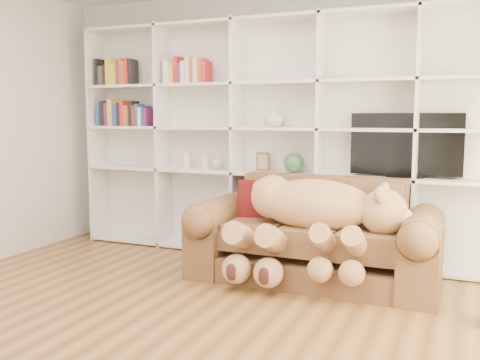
% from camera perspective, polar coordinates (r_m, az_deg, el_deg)
% --- Properties ---
extents(floor, '(5.00, 5.00, 0.00)m').
position_cam_1_polar(floor, '(3.55, -8.97, -16.88)').
color(floor, brown).
rests_on(floor, ground).
extents(wall_back, '(5.00, 0.02, 2.70)m').
position_cam_1_polar(wall_back, '(5.53, 4.73, 6.04)').
color(wall_back, silver).
rests_on(wall_back, floor).
extents(bookshelf, '(4.43, 0.35, 2.40)m').
position_cam_1_polar(bookshelf, '(5.48, 1.87, 5.59)').
color(bookshelf, white).
rests_on(bookshelf, floor).
extents(sofa, '(2.10, 0.91, 0.88)m').
position_cam_1_polar(sofa, '(4.73, 7.87, -6.58)').
color(sofa, brown).
rests_on(sofa, floor).
extents(teddy_bear, '(1.46, 0.83, 0.85)m').
position_cam_1_polar(teddy_bear, '(4.50, 7.78, -3.79)').
color(teddy_bear, tan).
rests_on(teddy_bear, sofa).
extents(throw_pillow, '(0.42, 0.29, 0.40)m').
position_cam_1_polar(throw_pillow, '(4.98, 1.99, -2.26)').
color(throw_pillow, '#5B0F0F').
rests_on(throw_pillow, sofa).
extents(tv, '(1.00, 0.18, 0.59)m').
position_cam_1_polar(tv, '(5.13, 17.28, 3.51)').
color(tv, black).
rests_on(tv, bookshelf).
extents(picture_frame, '(0.15, 0.05, 0.18)m').
position_cam_1_polar(picture_frame, '(5.42, 2.48, 1.98)').
color(picture_frame, brown).
rests_on(picture_frame, bookshelf).
extents(green_vase, '(0.20, 0.20, 0.20)m').
position_cam_1_polar(green_vase, '(5.31, 5.75, 1.83)').
color(green_vase, '#2D5939').
rests_on(green_vase, bookshelf).
extents(figurine_tall, '(0.11, 0.11, 0.17)m').
position_cam_1_polar(figurine_tall, '(5.79, -5.76, 2.12)').
color(figurine_tall, beige).
rests_on(figurine_tall, bookshelf).
extents(figurine_short, '(0.10, 0.10, 0.14)m').
position_cam_1_polar(figurine_short, '(5.68, -3.73, 1.86)').
color(figurine_short, beige).
rests_on(figurine_short, bookshelf).
extents(snow_globe, '(0.11, 0.11, 0.11)m').
position_cam_1_polar(snow_globe, '(5.62, -2.40, 1.72)').
color(snow_globe, silver).
rests_on(snow_globe, bookshelf).
extents(shelf_vase, '(0.27, 0.27, 0.21)m').
position_cam_1_polar(shelf_vase, '(5.36, 3.60, 6.80)').
color(shelf_vase, beige).
rests_on(shelf_vase, bookshelf).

